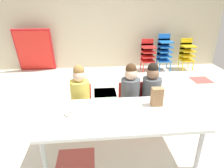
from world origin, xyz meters
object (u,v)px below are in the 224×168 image
at_px(seated_child_near_camera, 80,91).
at_px(paper_bag_brown, 157,97).
at_px(folded_activity_table, 35,50).
at_px(kid_chair_red_stack, 148,53).
at_px(craft_table, 121,117).
at_px(seated_child_middle_seat, 130,89).
at_px(paper_plate_near_edge, 69,115).
at_px(donut_powdered_on_plate, 69,113).
at_px(seated_child_far_right, 151,88).
at_px(kid_chair_blue_stack, 164,50).
at_px(kid_chair_yellow_stack, 187,52).

xyz_separation_m(seated_child_near_camera, paper_bag_brown, (0.92, -0.46, 0.10)).
bearing_deg(folded_activity_table, kid_chair_red_stack, -4.25).
bearing_deg(craft_table, seated_child_middle_seat, 70.56).
distance_m(paper_plate_near_edge, donut_powdered_on_plate, 0.02).
distance_m(seated_child_far_right, paper_bag_brown, 0.48).
bearing_deg(seated_child_near_camera, kid_chair_blue_stack, 49.61).
relative_size(seated_child_near_camera, seated_child_far_right, 1.00).
bearing_deg(seated_child_near_camera, kid_chair_red_stack, 56.20).
relative_size(kid_chair_yellow_stack, paper_plate_near_edge, 4.44).
height_order(kid_chair_red_stack, donut_powdered_on_plate, kid_chair_red_stack).
bearing_deg(seated_child_middle_seat, kid_chair_yellow_stack, 50.80).
bearing_deg(kid_chair_red_stack, seated_child_far_right, -103.99).
relative_size(craft_table, folded_activity_table, 1.59).
xyz_separation_m(paper_bag_brown, donut_powdered_on_plate, (-1.00, -0.13, -0.09)).
relative_size(seated_child_far_right, kid_chair_yellow_stack, 1.15).
relative_size(seated_child_far_right, kid_chair_red_stack, 1.15).
bearing_deg(kid_chair_blue_stack, seated_child_far_right, -113.30).
bearing_deg(seated_child_near_camera, paper_bag_brown, -26.70).
height_order(seated_child_near_camera, seated_child_far_right, same).
bearing_deg(paper_bag_brown, craft_table, -161.39).
height_order(paper_bag_brown, paper_plate_near_edge, paper_bag_brown).
height_order(seated_child_far_right, kid_chair_red_stack, seated_child_far_right).
relative_size(kid_chair_blue_stack, kid_chair_yellow_stack, 1.15).
relative_size(seated_child_near_camera, seated_child_middle_seat, 1.00).
distance_m(seated_child_near_camera, paper_bag_brown, 1.03).
height_order(seated_child_far_right, kid_chair_blue_stack, seated_child_far_right).
bearing_deg(donut_powdered_on_plate, paper_bag_brown, 7.16).
bearing_deg(paper_bag_brown, paper_plate_near_edge, -172.84).
xyz_separation_m(kid_chair_blue_stack, paper_plate_near_edge, (-2.09, -2.95, 0.04)).
height_order(craft_table, seated_child_middle_seat, seated_child_middle_seat).
height_order(paper_bag_brown, donut_powdered_on_plate, paper_bag_brown).
distance_m(seated_child_near_camera, kid_chair_blue_stack, 3.10).
bearing_deg(craft_table, kid_chair_yellow_stack, 54.23).
relative_size(kid_chair_red_stack, folded_activity_table, 0.74).
relative_size(kid_chair_red_stack, paper_plate_near_edge, 4.44).
bearing_deg(donut_powdered_on_plate, seated_child_near_camera, 81.90).
relative_size(seated_child_near_camera, kid_chair_blue_stack, 1.00).
distance_m(kid_chair_blue_stack, donut_powdered_on_plate, 3.61).
height_order(kid_chair_yellow_stack, folded_activity_table, folded_activity_table).
relative_size(seated_child_near_camera, kid_chair_yellow_stack, 1.15).
distance_m(kid_chair_red_stack, paper_plate_near_edge, 3.38).
distance_m(seated_child_middle_seat, seated_child_far_right, 0.30).
bearing_deg(paper_plate_near_edge, kid_chair_yellow_stack, 47.53).
relative_size(paper_plate_near_edge, donut_powdered_on_plate, 1.66).
distance_m(seated_child_middle_seat, donut_powdered_on_plate, 0.97).
xyz_separation_m(kid_chair_yellow_stack, donut_powdered_on_plate, (-2.70, -2.95, 0.12)).
bearing_deg(seated_child_far_right, seated_child_middle_seat, 180.00).
distance_m(kid_chair_blue_stack, folded_activity_table, 3.28).
xyz_separation_m(kid_chair_blue_stack, kid_chair_yellow_stack, (0.61, -0.00, -0.06)).
bearing_deg(kid_chair_blue_stack, paper_plate_near_edge, -125.36).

